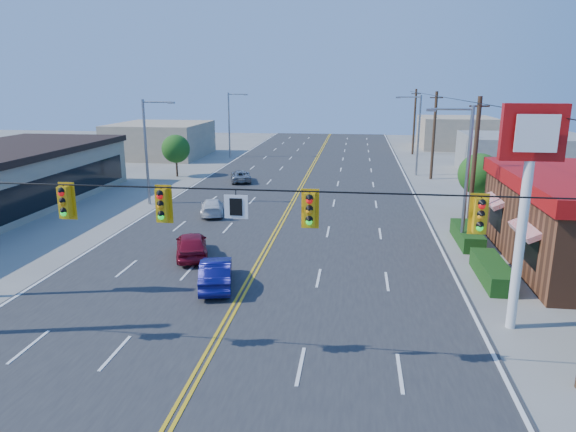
# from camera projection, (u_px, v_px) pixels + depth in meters

# --- Properties ---
(ground) EXTENTS (160.00, 160.00, 0.00)m
(ground) POSITION_uv_depth(u_px,v_px,m) (206.00, 361.00, 17.48)
(ground) COLOR gray
(ground) RESTS_ON ground
(road) EXTENTS (20.00, 120.00, 0.06)m
(road) POSITION_uv_depth(u_px,v_px,m) (286.00, 215.00, 36.65)
(road) COLOR #2D2D30
(road) RESTS_ON ground
(signal_span) EXTENTS (24.32, 0.34, 9.00)m
(signal_span) POSITION_uv_depth(u_px,v_px,m) (196.00, 223.00, 16.26)
(signal_span) COLOR #47301E
(signal_span) RESTS_ON ground
(kfc_pylon) EXTENTS (2.20, 0.36, 8.50)m
(kfc_pylon) POSITION_uv_depth(u_px,v_px,m) (528.00, 173.00, 18.38)
(kfc_pylon) COLOR white
(kfc_pylon) RESTS_ON ground
(streetlight_se) EXTENTS (2.55, 0.25, 8.00)m
(streetlight_se) POSITION_uv_depth(u_px,v_px,m) (464.00, 170.00, 28.38)
(streetlight_se) COLOR gray
(streetlight_se) RESTS_ON ground
(streetlight_ne) EXTENTS (2.55, 0.25, 8.00)m
(streetlight_ne) POSITION_uv_depth(u_px,v_px,m) (417.00, 131.00, 51.40)
(streetlight_ne) COLOR gray
(streetlight_ne) RESTS_ON ground
(streetlight_sw) EXTENTS (2.55, 0.25, 8.00)m
(streetlight_sw) POSITION_uv_depth(u_px,v_px,m) (148.00, 146.00, 38.82)
(streetlight_sw) COLOR gray
(streetlight_sw) RESTS_ON ground
(streetlight_nw) EXTENTS (2.55, 0.25, 8.00)m
(streetlight_nw) POSITION_uv_depth(u_px,v_px,m) (231.00, 121.00, 63.76)
(streetlight_nw) COLOR gray
(streetlight_nw) RESTS_ON ground
(utility_pole_near) EXTENTS (0.28, 0.28, 8.40)m
(utility_pole_near) POSITION_uv_depth(u_px,v_px,m) (474.00, 165.00, 32.12)
(utility_pole_near) COLOR #47301E
(utility_pole_near) RESTS_ON ground
(utility_pole_mid) EXTENTS (0.28, 0.28, 8.40)m
(utility_pole_mid) POSITION_uv_depth(u_px,v_px,m) (434.00, 136.00, 49.38)
(utility_pole_mid) COLOR #47301E
(utility_pole_mid) RESTS_ON ground
(utility_pole_far) EXTENTS (0.28, 0.28, 8.40)m
(utility_pole_far) POSITION_uv_depth(u_px,v_px,m) (414.00, 122.00, 66.64)
(utility_pole_far) COLOR #47301E
(utility_pole_far) RESTS_ON ground
(tree_kfc_rear) EXTENTS (2.94, 2.94, 4.41)m
(tree_kfc_rear) POSITION_uv_depth(u_px,v_px,m) (479.00, 174.00, 36.11)
(tree_kfc_rear) COLOR #47301E
(tree_kfc_rear) RESTS_ON ground
(tree_west) EXTENTS (2.80, 2.80, 4.20)m
(tree_west) POSITION_uv_depth(u_px,v_px,m) (176.00, 149.00, 51.05)
(tree_west) COLOR #47301E
(tree_west) RESTS_ON ground
(bld_east_mid) EXTENTS (12.00, 10.00, 4.00)m
(bld_east_mid) POSITION_uv_depth(u_px,v_px,m) (525.00, 155.00, 52.52)
(bld_east_mid) COLOR gray
(bld_east_mid) RESTS_ON ground
(bld_west_far) EXTENTS (11.00, 12.00, 4.20)m
(bld_west_far) POSITION_uv_depth(u_px,v_px,m) (161.00, 140.00, 65.55)
(bld_west_far) COLOR tan
(bld_west_far) RESTS_ON ground
(bld_east_far) EXTENTS (10.00, 10.00, 4.40)m
(bld_east_far) POSITION_uv_depth(u_px,v_px,m) (456.00, 132.00, 73.95)
(bld_east_far) COLOR tan
(bld_east_far) RESTS_ON ground
(car_magenta) EXTENTS (2.84, 4.36, 1.38)m
(car_magenta) POSITION_uv_depth(u_px,v_px,m) (192.00, 246.00, 27.59)
(car_magenta) COLOR maroon
(car_magenta) RESTS_ON ground
(car_blue) EXTENTS (2.27, 4.22, 1.32)m
(car_blue) POSITION_uv_depth(u_px,v_px,m) (216.00, 274.00, 23.61)
(car_blue) COLOR #0F105C
(car_blue) RESTS_ON ground
(car_white) EXTENTS (2.50, 4.14, 1.12)m
(car_white) POSITION_uv_depth(u_px,v_px,m) (212.00, 208.00, 36.52)
(car_white) COLOR silver
(car_white) RESTS_ON ground
(car_silver) EXTENTS (2.76, 4.25, 1.09)m
(car_silver) POSITION_uv_depth(u_px,v_px,m) (241.00, 177.00, 48.62)
(car_silver) COLOR #929397
(car_silver) RESTS_ON ground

